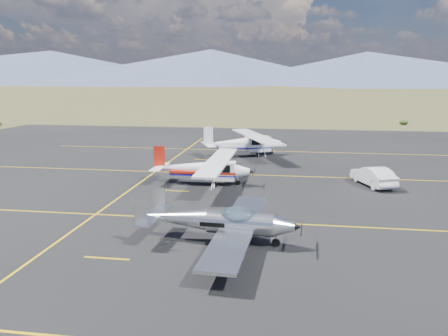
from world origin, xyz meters
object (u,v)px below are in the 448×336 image
(aircraft_cessna, at_px, (203,168))
(aircraft_plain, at_px, (245,142))
(sedan, at_px, (373,176))
(aircraft_low_wing, at_px, (222,222))

(aircraft_cessna, relative_size, aircraft_plain, 0.93)
(aircraft_plain, distance_m, sedan, 14.20)
(sedan, bearing_deg, aircraft_low_wing, 33.89)
(aircraft_cessna, height_order, aircraft_plain, aircraft_plain)
(aircraft_cessna, distance_m, sedan, 11.79)
(aircraft_low_wing, height_order, aircraft_cessna, aircraft_cessna)
(aircraft_low_wing, xyz_separation_m, sedan, (8.73, 12.01, -0.33))
(aircraft_low_wing, bearing_deg, sedan, 57.01)
(aircraft_cessna, xyz_separation_m, aircraft_plain, (1.73, 11.36, 0.12))
(sedan, bearing_deg, aircraft_cessna, -13.87)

